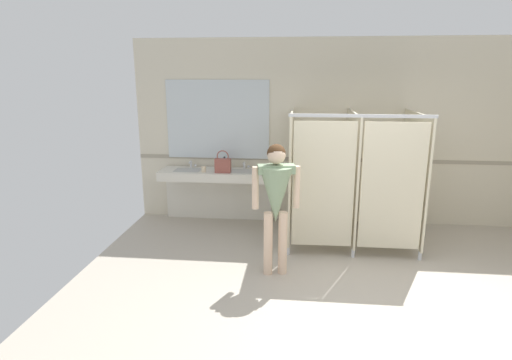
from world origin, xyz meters
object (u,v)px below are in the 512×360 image
(soap_dispenser, at_px, (224,163))
(handbag, at_px, (223,165))
(person_standing, at_px, (276,194))
(paper_cup, at_px, (204,169))

(soap_dispenser, bearing_deg, handbag, -84.60)
(soap_dispenser, bearing_deg, person_standing, -63.12)
(soap_dispenser, height_order, paper_cup, soap_dispenser)
(handbag, xyz_separation_m, paper_cup, (-0.31, 0.00, -0.08))
(soap_dispenser, distance_m, paper_cup, 0.41)
(person_standing, bearing_deg, soap_dispenser, 116.88)
(person_standing, xyz_separation_m, paper_cup, (-1.24, 1.59, -0.08))
(paper_cup, bearing_deg, soap_dispenser, 46.83)
(person_standing, bearing_deg, paper_cup, 128.00)
(person_standing, height_order, handbag, person_standing)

